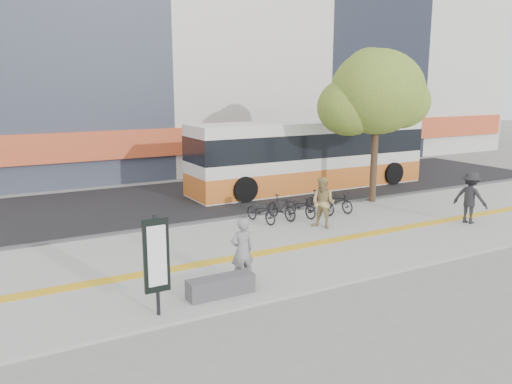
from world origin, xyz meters
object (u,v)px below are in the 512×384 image
seated_woman (242,251)px  street_tree (375,94)px  bench (221,286)px  pedestrian_dark (470,197)px  signboard (156,257)px  pedestrian_tan (323,203)px  bus (310,157)px

seated_woman → street_tree: bearing=-146.0°
bench → street_tree: bearing=31.6°
bench → pedestrian_dark: (10.44, 1.59, 0.69)m
signboard → seated_woman: bearing=17.6°
pedestrian_tan → pedestrian_dark: pedestrian_dark is taller
bench → bus: size_ratio=0.14×
bench → seated_woman: size_ratio=0.97×
bench → signboard: 1.94m
bench → pedestrian_dark: pedestrian_dark is taller
bus → pedestrian_tan: bearing=-121.2°
signboard → bus: 14.76m
street_tree → pedestrian_dark: (0.66, -4.43, -3.52)m
seated_woman → pedestrian_tan: size_ratio=0.94×
signboard → pedestrian_tan: 8.12m
signboard → bench: bearing=10.8°
street_tree → seated_woman: bearing=-148.2°
pedestrian_dark → street_tree: bearing=-9.2°
bus → pedestrian_dark: (1.19, -8.11, -0.54)m
signboard → street_tree: bearing=29.1°
bench → pedestrian_tan: size_ratio=0.92×
bus → signboard: bearing=-137.3°
pedestrian_dark → bench: bearing=81.0°
bench → seated_woman: (0.80, 0.46, 0.60)m
bench → seated_woman: seated_woman is taller
bench → pedestrian_dark: size_ratio=0.87×
bench → pedestrian_dark: 10.58m
pedestrian_dark → signboard: bearing=81.3°
street_tree → pedestrian_tan: 6.07m
pedestrian_tan → bus: bearing=121.0°
bench → street_tree: 12.23m
seated_woman → pedestrian_dark: size_ratio=0.90×
bench → pedestrian_tan: 6.61m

